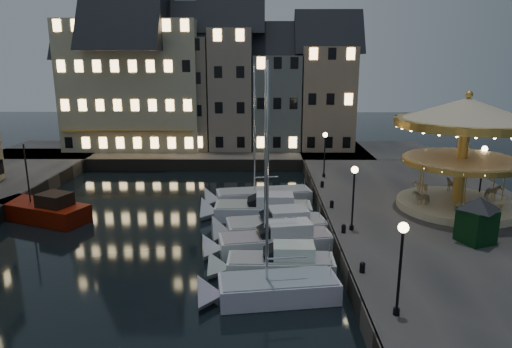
{
  "coord_description": "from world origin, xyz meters",
  "views": [
    {
      "loc": [
        1.44,
        -26.46,
        11.86
      ],
      "look_at": [
        1.0,
        8.0,
        3.2
      ],
      "focal_mm": 32.0,
      "sensor_mm": 36.0,
      "label": 1
    }
  ],
  "objects_px": {
    "motorboat_b": "(273,266)",
    "carousel": "(465,133)",
    "streetlamp_c": "(325,148)",
    "motorboat_e": "(258,210)",
    "motorboat_a": "(267,290)",
    "streetlamp_a": "(401,256)",
    "bollard_d": "(322,184)",
    "motorboat_f": "(257,197)",
    "bollard_a": "(362,267)",
    "streetlamp_d": "(483,164)",
    "bollard_b": "(344,228)",
    "ticket_kiosk": "(478,212)",
    "motorboat_d": "(271,227)",
    "red_fishing_boat": "(43,211)",
    "bollard_c": "(332,204)",
    "motorboat_c": "(270,242)",
    "streetlamp_b": "(354,189)"
  },
  "relations": [
    {
      "from": "bollard_d",
      "to": "ticket_kiosk",
      "type": "relative_size",
      "value": 0.18
    },
    {
      "from": "bollard_c",
      "to": "motorboat_c",
      "type": "distance_m",
      "value": 6.96
    },
    {
      "from": "streetlamp_d",
      "to": "bollard_a",
      "type": "height_order",
      "value": "streetlamp_d"
    },
    {
      "from": "motorboat_f",
      "to": "motorboat_b",
      "type": "bearing_deg",
      "value": -85.57
    },
    {
      "from": "streetlamp_a",
      "to": "bollard_a",
      "type": "relative_size",
      "value": 7.32
    },
    {
      "from": "motorboat_e",
      "to": "motorboat_a",
      "type": "bearing_deg",
      "value": -87.29
    },
    {
      "from": "streetlamp_b",
      "to": "red_fishing_boat",
      "type": "relative_size",
      "value": 0.52
    },
    {
      "from": "motorboat_b",
      "to": "carousel",
      "type": "height_order",
      "value": "carousel"
    },
    {
      "from": "motorboat_a",
      "to": "motorboat_e",
      "type": "relative_size",
      "value": 1.41
    },
    {
      "from": "bollard_c",
      "to": "motorboat_a",
      "type": "height_order",
      "value": "motorboat_a"
    },
    {
      "from": "motorboat_a",
      "to": "carousel",
      "type": "relative_size",
      "value": 1.22
    },
    {
      "from": "motorboat_a",
      "to": "bollard_c",
      "type": "bearing_deg",
      "value": 66.18
    },
    {
      "from": "bollard_b",
      "to": "bollard_c",
      "type": "height_order",
      "value": "same"
    },
    {
      "from": "motorboat_b",
      "to": "carousel",
      "type": "distance_m",
      "value": 17.13
    },
    {
      "from": "motorboat_b",
      "to": "motorboat_d",
      "type": "relative_size",
      "value": 0.88
    },
    {
      "from": "streetlamp_c",
      "to": "motorboat_d",
      "type": "xyz_separation_m",
      "value": [
        -5.12,
        -11.4,
        -3.38
      ]
    },
    {
      "from": "motorboat_f",
      "to": "carousel",
      "type": "relative_size",
      "value": 1.23
    },
    {
      "from": "bollard_a",
      "to": "motorboat_f",
      "type": "bearing_deg",
      "value": 109.57
    },
    {
      "from": "motorboat_b",
      "to": "carousel",
      "type": "xyz_separation_m",
      "value": [
        13.59,
        8.34,
        6.26
      ]
    },
    {
      "from": "bollard_b",
      "to": "bollard_a",
      "type": "bearing_deg",
      "value": -90.0
    },
    {
      "from": "carousel",
      "to": "bollard_a",
      "type": "bearing_deg",
      "value": -131.14
    },
    {
      "from": "motorboat_c",
      "to": "bollard_b",
      "type": "bearing_deg",
      "value": 1.23
    },
    {
      "from": "motorboat_b",
      "to": "motorboat_e",
      "type": "relative_size",
      "value": 0.83
    },
    {
      "from": "carousel",
      "to": "ticket_kiosk",
      "type": "height_order",
      "value": "carousel"
    },
    {
      "from": "streetlamp_c",
      "to": "bollard_b",
      "type": "xyz_separation_m",
      "value": [
        -0.6,
        -14.0,
        -2.41
      ]
    },
    {
      "from": "streetlamp_c",
      "to": "motorboat_c",
      "type": "bearing_deg",
      "value": -110.4
    },
    {
      "from": "bollard_d",
      "to": "motorboat_e",
      "type": "height_order",
      "value": "motorboat_e"
    },
    {
      "from": "motorboat_a",
      "to": "ticket_kiosk",
      "type": "bearing_deg",
      "value": 20.24
    },
    {
      "from": "motorboat_c",
      "to": "ticket_kiosk",
      "type": "relative_size",
      "value": 3.4
    },
    {
      "from": "streetlamp_d",
      "to": "bollard_b",
      "type": "xyz_separation_m",
      "value": [
        -11.9,
        -7.5,
        -2.41
      ]
    },
    {
      "from": "streetlamp_a",
      "to": "streetlamp_c",
      "type": "bearing_deg",
      "value": 90.0
    },
    {
      "from": "motorboat_b",
      "to": "streetlamp_c",
      "type": "bearing_deg",
      "value": 73.7
    },
    {
      "from": "streetlamp_d",
      "to": "bollard_b",
      "type": "distance_m",
      "value": 14.27
    },
    {
      "from": "streetlamp_c",
      "to": "motorboat_f",
      "type": "relative_size",
      "value": 0.35
    },
    {
      "from": "streetlamp_b",
      "to": "motorboat_e",
      "type": "relative_size",
      "value": 0.5
    },
    {
      "from": "streetlamp_a",
      "to": "bollard_d",
      "type": "distance_m",
      "value": 20.15
    },
    {
      "from": "bollard_b",
      "to": "streetlamp_a",
      "type": "bearing_deg",
      "value": -86.39
    },
    {
      "from": "bollard_c",
      "to": "bollard_d",
      "type": "bearing_deg",
      "value": 90.0
    },
    {
      "from": "streetlamp_d",
      "to": "bollard_d",
      "type": "relative_size",
      "value": 7.32
    },
    {
      "from": "streetlamp_a",
      "to": "red_fishing_boat",
      "type": "bearing_deg",
      "value": 145.82
    },
    {
      "from": "motorboat_a",
      "to": "bollard_d",
      "type": "bearing_deg",
      "value": 73.6
    },
    {
      "from": "bollard_a",
      "to": "motorboat_a",
      "type": "relative_size",
      "value": 0.05
    },
    {
      "from": "streetlamp_a",
      "to": "carousel",
      "type": "xyz_separation_m",
      "value": [
        8.5,
        14.41,
        2.88
      ]
    },
    {
      "from": "motorboat_e",
      "to": "motorboat_f",
      "type": "bearing_deg",
      "value": 91.55
    },
    {
      "from": "streetlamp_a",
      "to": "bollard_d",
      "type": "bearing_deg",
      "value": 91.72
    },
    {
      "from": "streetlamp_a",
      "to": "motorboat_a",
      "type": "height_order",
      "value": "motorboat_a"
    },
    {
      "from": "motorboat_e",
      "to": "motorboat_d",
      "type": "bearing_deg",
      "value": -75.94
    },
    {
      "from": "bollard_c",
      "to": "red_fishing_boat",
      "type": "xyz_separation_m",
      "value": [
        -21.77,
        0.69,
        -0.9
      ]
    },
    {
      "from": "motorboat_d",
      "to": "carousel",
      "type": "distance_m",
      "value": 15.16
    },
    {
      "from": "streetlamp_c",
      "to": "streetlamp_d",
      "type": "relative_size",
      "value": 1.0
    }
  ]
}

